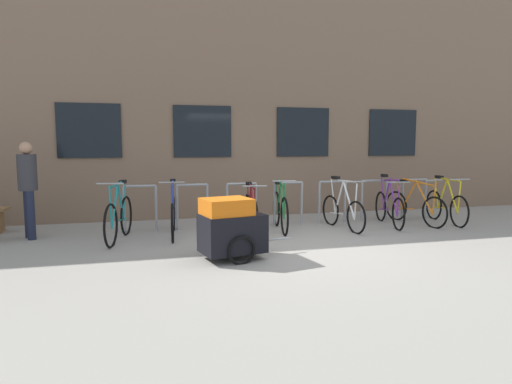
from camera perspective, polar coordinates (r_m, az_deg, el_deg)
The scene contains 13 objects.
ground_plane at distance 7.32m, azimuth 5.91°, elevation -7.10°, with size 42.00×42.00×0.00m, color #9E998E.
storefront_building at distance 13.60m, azimuth -3.85°, elevation 11.95°, with size 28.00×6.90×6.06m.
bike_rack at distance 9.12m, azimuth 4.24°, elevation -0.86°, with size 6.65×0.05×0.92m.
bicycle_white at distance 8.87m, azimuth 11.29°, elevation -2.40°, with size 0.44×1.60×1.06m.
bicycle_blue at distance 8.21m, azimuth -10.81°, elevation -2.95°, with size 0.44×1.76×1.07m.
bicycle_purple at distance 9.53m, azimuth 17.03°, elevation -1.91°, with size 0.52×1.71×1.07m.
bicycle_maroon at distance 8.38m, azimuth -0.65°, elevation -2.71°, with size 0.44×1.72×0.97m.
bicycle_green at distance 8.59m, azimuth 3.20°, elevation -2.40°, with size 0.44×1.71×1.04m.
bicycle_yellow at distance 10.22m, azimuth 23.61°, elevation -1.63°, with size 0.44×1.67×1.02m.
bicycle_orange at distance 9.87m, azimuth 20.03°, elevation -1.79°, with size 0.50×1.73×1.00m.
bicycle_teal at distance 8.03m, azimuth -17.51°, elevation -3.22°, with size 0.51×1.73×1.08m.
bike_trailer at distance 6.42m, azimuth -3.29°, elevation -4.69°, with size 1.48×0.78×0.93m.
person_by_bench at distance 8.71m, azimuth -27.72°, elevation 1.02°, with size 0.32×0.34×1.73m.
Camera 1 is at (-2.48, -6.68, 1.69)m, focal length 30.53 mm.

